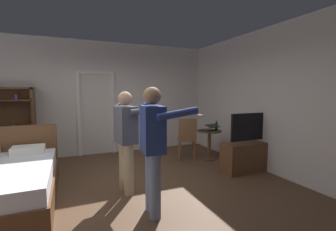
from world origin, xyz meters
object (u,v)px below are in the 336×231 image
object	(u,v)px
person_striped_shirt	(126,135)
suitcase_dark	(34,165)
person_blue_shirt	(153,142)
tv_flatscreen	(249,154)
laptop	(210,129)
bottle_on_table	(216,126)
side_table	(209,140)
wooden_chair	(187,137)
bookshelf	(12,123)

from	to	relation	value
person_striped_shirt	suitcase_dark	world-z (taller)	person_striped_shirt
person_blue_shirt	suitcase_dark	world-z (taller)	person_blue_shirt
tv_flatscreen	person_striped_shirt	distance (m)	2.60
laptop	person_blue_shirt	distance (m)	2.73
bottle_on_table	laptop	bearing A→B (deg)	166.26
bottle_on_table	suitcase_dark	world-z (taller)	bottle_on_table
laptop	person_striped_shirt	distance (m)	2.43
bottle_on_table	person_blue_shirt	world-z (taller)	person_blue_shirt
tv_flatscreen	laptop	world-z (taller)	tv_flatscreen
side_table	person_striped_shirt	size ratio (longest dim) A/B	0.43
bottle_on_table	suitcase_dark	distance (m)	3.90
laptop	suitcase_dark	size ratio (longest dim) A/B	0.87
bottle_on_table	wooden_chair	xyz separation A→B (m)	(-0.65, 0.26, -0.26)
person_striped_shirt	tv_flatscreen	bearing A→B (deg)	0.58
wooden_chair	person_striped_shirt	xyz separation A→B (m)	(-1.73, -1.21, 0.39)
tv_flatscreen	bookshelf	bearing A→B (deg)	151.95
person_blue_shirt	suitcase_dark	distance (m)	2.82
side_table	person_blue_shirt	bearing A→B (deg)	-138.29
wooden_chair	person_blue_shirt	bearing A→B (deg)	-127.70
bottle_on_table	suitcase_dark	bearing A→B (deg)	173.79
bookshelf	suitcase_dark	world-z (taller)	bookshelf
bookshelf	laptop	xyz separation A→B (m)	(4.20, -1.45, -0.18)
bookshelf	suitcase_dark	distance (m)	1.38
laptop	person_blue_shirt	bearing A→B (deg)	-138.69
wooden_chair	suitcase_dark	xyz separation A→B (m)	(-3.19, 0.16, -0.31)
side_table	bottle_on_table	size ratio (longest dim) A/B	2.96
laptop	suitcase_dark	bearing A→B (deg)	174.12
tv_flatscreen	laptop	xyz separation A→B (m)	(-0.32, 0.96, 0.40)
wooden_chair	suitcase_dark	distance (m)	3.21
bookshelf	side_table	xyz separation A→B (m)	(4.22, -1.40, -0.47)
side_table	person_blue_shirt	distance (m)	2.81
person_blue_shirt	suitcase_dark	bearing A→B (deg)	126.94
side_table	person_blue_shirt	size ratio (longest dim) A/B	0.42
side_table	bottle_on_table	world-z (taller)	bottle_on_table
bookshelf	laptop	bearing A→B (deg)	-18.99
bookshelf	laptop	world-z (taller)	bookshelf
side_table	suitcase_dark	world-z (taller)	side_table
laptop	person_blue_shirt	world-z (taller)	person_blue_shirt
bottle_on_table	person_blue_shirt	distance (m)	2.82
laptop	person_striped_shirt	size ratio (longest dim) A/B	0.25
tv_flatscreen	suitcase_dark	distance (m)	4.22
person_blue_shirt	person_striped_shirt	bearing A→B (deg)	101.88
tv_flatscreen	person_blue_shirt	world-z (taller)	person_blue_shirt
person_striped_shirt	bottle_on_table	bearing A→B (deg)	21.83
tv_flatscreen	person_blue_shirt	distance (m)	2.58
bookshelf	side_table	world-z (taller)	bookshelf
side_table	person_striped_shirt	distance (m)	2.50
laptop	bottle_on_table	world-z (taller)	bottle_on_table
tv_flatscreen	bottle_on_table	world-z (taller)	tv_flatscreen
tv_flatscreen	side_table	bearing A→B (deg)	106.80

